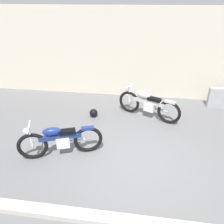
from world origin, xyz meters
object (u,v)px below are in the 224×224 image
(stone_marker, at_px, (217,98))
(helmet, at_px, (94,113))
(motorcycle_blue, at_px, (60,140))
(motorcycle_silver, at_px, (148,104))

(stone_marker, height_order, helmet, stone_marker)
(helmet, distance_m, motorcycle_blue, 2.12)
(motorcycle_silver, bearing_deg, stone_marker, -131.34)
(stone_marker, height_order, motorcycle_silver, motorcycle_silver)
(motorcycle_silver, height_order, motorcycle_blue, motorcycle_silver)
(stone_marker, relative_size, motorcycle_silver, 0.36)
(motorcycle_silver, distance_m, motorcycle_blue, 3.13)
(stone_marker, bearing_deg, motorcycle_blue, -143.63)
(helmet, relative_size, motorcycle_silver, 0.14)
(stone_marker, distance_m, helmet, 4.43)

